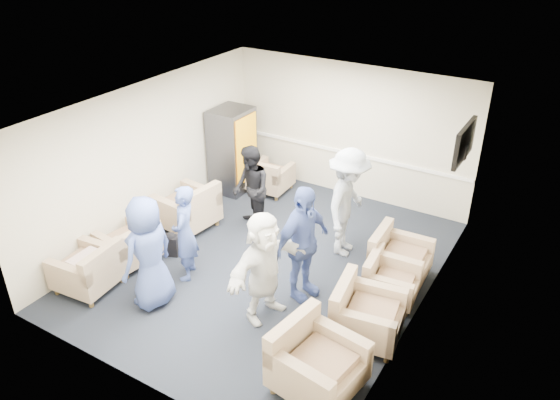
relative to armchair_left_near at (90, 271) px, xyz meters
The scene contains 25 objects.
floor 2.82m from the armchair_left_near, 45.02° to the left, with size 6.00×6.00×0.00m, color black.
ceiling 3.67m from the armchair_left_near, 45.02° to the left, with size 6.00×6.00×0.00m, color white.
back_wall 5.46m from the armchair_left_near, 68.31° to the left, with size 5.00×0.02×2.70m, color beige.
front_wall 2.45m from the armchair_left_near, 27.17° to the right, with size 5.00×0.02×2.70m, color beige.
left_wall 2.29m from the armchair_left_near, 104.66° to the left, with size 0.02×6.00×2.70m, color beige.
right_wall 5.00m from the armchair_left_near, 23.87° to the left, with size 0.02×6.00×2.70m, color beige.
chair_rail 5.37m from the armchair_left_near, 68.23° to the left, with size 4.98×0.04×0.06m, color white.
tv 6.06m from the armchair_left_near, 40.57° to the left, with size 0.10×1.00×0.58m.
armchair_left_near is the anchor object (origin of this frame).
armchair_left_mid 0.83m from the armchair_left_near, 88.60° to the left, with size 0.92×0.92×0.65m.
armchair_left_far 2.21m from the armchair_left_near, 86.76° to the left, with size 1.04×1.04×0.75m.
armchair_right_near 3.85m from the armchair_left_near, ahead, with size 1.08×1.08×0.76m.
armchair_right_midnear 4.18m from the armchair_left_near, 16.44° to the left, with size 1.01×1.01×0.71m.
armchair_right_midfar 4.54m from the armchair_left_near, 28.37° to the left, with size 0.83×0.83×0.60m.
armchair_right_far 4.76m from the armchair_left_near, 34.91° to the left, with size 0.89×0.89×0.68m.
armchair_corner 4.24m from the armchair_left_near, 81.90° to the left, with size 0.82×0.82×0.63m.
vending_machine 3.98m from the armchair_left_near, 91.62° to the left, with size 0.71×0.83×1.74m.
backpack 1.43m from the armchair_left_near, 72.79° to the left, with size 0.30×0.26×0.43m.
pillow 0.18m from the armchair_left_near, 151.04° to the right, with size 0.50×0.38×0.14m, color beige.
person_front_left 1.20m from the armchair_left_near, 13.79° to the left, with size 0.86×0.56×1.75m, color #3E5295.
person_mid_left 1.54m from the armchair_left_near, 44.93° to the left, with size 0.58×0.38×1.59m, color #3E5295.
person_back_left 3.03m from the armchair_left_near, 68.26° to the left, with size 0.78×0.61×1.61m, color black.
person_back_right 4.20m from the armchair_left_near, 45.62° to the left, with size 1.22×0.70×1.89m, color beige.
person_mid_right 3.28m from the armchair_left_near, 28.47° to the left, with size 1.08×0.45×1.84m, color #3E5295.
person_front_right 2.80m from the armchair_left_near, 18.60° to the left, with size 1.55×0.49×1.67m, color white.
Camera 1 is at (4.03, -6.33, 5.24)m, focal length 35.00 mm.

